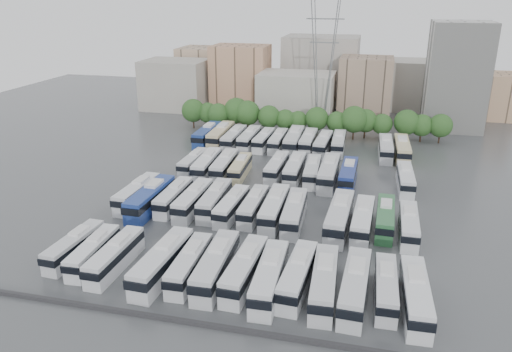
% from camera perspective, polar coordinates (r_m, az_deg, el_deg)
% --- Properties ---
extents(ground, '(220.00, 220.00, 0.00)m').
position_cam_1_polar(ground, '(82.37, 1.78, -3.15)').
color(ground, '#424447').
rests_on(ground, ground).
extents(parapet, '(56.00, 0.50, 0.50)m').
position_cam_1_polar(parapet, '(54.66, -5.84, -16.55)').
color(parapet, '#2D2D30').
rests_on(parapet, ground).
extents(tree_line, '(64.83, 7.95, 8.08)m').
position_cam_1_polar(tree_line, '(120.58, 5.53, 6.66)').
color(tree_line, black).
rests_on(tree_line, ground).
extents(city_buildings, '(102.00, 35.00, 20.00)m').
position_cam_1_polar(city_buildings, '(149.60, 4.87, 10.80)').
color(city_buildings, '#9E998E').
rests_on(city_buildings, ground).
extents(apartment_tower, '(14.00, 14.00, 26.00)m').
position_cam_1_polar(apartment_tower, '(134.59, 21.93, 10.54)').
color(apartment_tower, silver).
rests_on(apartment_tower, ground).
extents(electricity_pylon, '(9.00, 6.91, 33.83)m').
position_cam_1_polar(electricity_pylon, '(125.36, 7.76, 13.78)').
color(electricity_pylon, slate).
rests_on(electricity_pylon, ground).
extents(bus_r0_s0, '(2.90, 11.03, 3.43)m').
position_cam_1_polar(bus_r0_s0, '(69.96, -20.04, -7.50)').
color(bus_r0_s0, silver).
rests_on(bus_r0_s0, ground).
extents(bus_r0_s1, '(2.82, 10.95, 3.41)m').
position_cam_1_polar(bus_r0_s1, '(67.78, -18.11, -8.20)').
color(bus_r0_s1, silver).
rests_on(bus_r0_s1, ground).
extents(bus_r0_s2, '(2.65, 11.58, 3.63)m').
position_cam_1_polar(bus_r0_s2, '(65.75, -15.81, -8.77)').
color(bus_r0_s2, silver).
rests_on(bus_r0_s2, ground).
extents(bus_r0_s4, '(3.43, 13.18, 4.10)m').
position_cam_1_polar(bus_r0_s4, '(62.68, -10.66, -9.59)').
color(bus_r0_s4, silver).
rests_on(bus_r0_s4, ground).
extents(bus_r0_s5, '(2.84, 11.62, 3.63)m').
position_cam_1_polar(bus_r0_s5, '(62.14, -7.60, -9.93)').
color(bus_r0_s5, silver).
rests_on(bus_r0_s5, ground).
extents(bus_r0_s6, '(3.24, 13.01, 4.06)m').
position_cam_1_polar(bus_r0_s6, '(61.12, -4.61, -10.14)').
color(bus_r0_s6, silver).
rests_on(bus_r0_s6, ground).
extents(bus_r0_s7, '(3.16, 12.40, 3.86)m').
position_cam_1_polar(bus_r0_s7, '(60.39, -1.31, -10.59)').
color(bus_r0_s7, silver).
rests_on(bus_r0_s7, ground).
extents(bus_r0_s8, '(3.25, 12.75, 3.97)m').
position_cam_1_polar(bus_r0_s8, '(58.84, 1.56, -11.45)').
color(bus_r0_s8, silver).
rests_on(bus_r0_s8, ground).
extents(bus_r0_s9, '(3.25, 12.22, 3.80)m').
position_cam_1_polar(bus_r0_s9, '(59.52, 4.79, -11.20)').
color(bus_r0_s9, silver).
rests_on(bus_r0_s9, ground).
extents(bus_r0_s10, '(3.30, 12.58, 3.91)m').
position_cam_1_polar(bus_r0_s10, '(58.50, 7.79, -11.89)').
color(bus_r0_s10, silver).
rests_on(bus_r0_s10, ground).
extents(bus_r0_s11, '(3.21, 12.72, 3.96)m').
position_cam_1_polar(bus_r0_s11, '(58.31, 11.24, -12.22)').
color(bus_r0_s11, silver).
rests_on(bus_r0_s11, ground).
extents(bus_r0_s12, '(2.64, 11.07, 3.46)m').
position_cam_1_polar(bus_r0_s12, '(59.33, 14.63, -12.19)').
color(bus_r0_s12, silver).
rests_on(bus_r0_s12, ground).
extents(bus_r0_s13, '(3.16, 12.46, 3.88)m').
position_cam_1_polar(bus_r0_s13, '(58.45, 17.78, -12.85)').
color(bus_r0_s13, silver).
rests_on(bus_r0_s13, ground).
extents(bus_r1_s0, '(3.03, 12.20, 3.80)m').
position_cam_1_polar(bus_r1_s0, '(83.87, -13.41, -1.90)').
color(bus_r1_s0, silver).
rests_on(bus_r1_s0, ground).
extents(bus_r1_s1, '(3.11, 13.39, 4.19)m').
position_cam_1_polar(bus_r1_s1, '(80.87, -11.97, -2.49)').
color(bus_r1_s1, navy).
rests_on(bus_r1_s1, ground).
extents(bus_r1_s2, '(2.52, 11.55, 3.62)m').
position_cam_1_polar(bus_r1_s2, '(81.47, -9.38, -2.35)').
color(bus_r1_s2, silver).
rests_on(bus_r1_s2, ground).
extents(bus_r1_s3, '(2.81, 12.18, 3.81)m').
position_cam_1_polar(bus_r1_s3, '(79.63, -7.20, -2.71)').
color(bus_r1_s3, silver).
rests_on(bus_r1_s3, ground).
extents(bus_r1_s4, '(2.91, 12.08, 3.77)m').
position_cam_1_polar(bus_r1_s4, '(79.34, -4.76, -2.72)').
color(bus_r1_s4, silver).
rests_on(bus_r1_s4, ground).
extents(bus_r1_s5, '(2.98, 11.40, 3.54)m').
position_cam_1_polar(bus_r1_s5, '(77.30, -2.80, -3.41)').
color(bus_r1_s5, silver).
rests_on(bus_r1_s5, ground).
extents(bus_r1_s6, '(2.54, 11.37, 3.56)m').
position_cam_1_polar(bus_r1_s6, '(77.13, -0.29, -3.43)').
color(bus_r1_s6, silver).
rests_on(bus_r1_s6, ground).
extents(bus_r1_s7, '(3.00, 12.73, 3.98)m').
position_cam_1_polar(bus_r1_s7, '(75.94, 2.11, -3.68)').
color(bus_r1_s7, silver).
rests_on(bus_r1_s7, ground).
extents(bus_r1_s8, '(3.25, 12.57, 3.91)m').
position_cam_1_polar(bus_r1_s8, '(74.76, 4.38, -4.16)').
color(bus_r1_s8, silver).
rests_on(bus_r1_s8, ground).
extents(bus_r1_s10, '(3.49, 13.72, 4.27)m').
position_cam_1_polar(bus_r1_s10, '(73.83, 9.50, -4.59)').
color(bus_r1_s10, silver).
rests_on(bus_r1_s10, ground).
extents(bus_r1_s11, '(3.10, 12.28, 3.83)m').
position_cam_1_polar(bus_r1_s11, '(73.88, 12.09, -4.94)').
color(bus_r1_s11, silver).
rests_on(bus_r1_s11, ground).
extents(bus_r1_s12, '(2.79, 11.77, 3.68)m').
position_cam_1_polar(bus_r1_s12, '(75.56, 14.55, -4.63)').
color(bus_r1_s12, '#2D693B').
rests_on(bus_r1_s12, ground).
extents(bus_r1_s13, '(2.54, 11.48, 3.60)m').
position_cam_1_polar(bus_r1_s13, '(74.34, 17.07, -5.36)').
color(bus_r1_s13, silver).
rests_on(bus_r1_s13, ground).
extents(bus_r2_s1, '(2.68, 11.08, 3.46)m').
position_cam_1_polar(bus_r2_s1, '(97.44, -7.17, 1.60)').
color(bus_r2_s1, silver).
rests_on(bus_r2_s1, ground).
extents(bus_r2_s2, '(3.28, 12.59, 3.92)m').
position_cam_1_polar(bus_r2_s2, '(95.19, -5.64, 1.34)').
color(bus_r2_s2, white).
rests_on(bus_r2_s2, ground).
extents(bus_r2_s3, '(3.26, 12.49, 3.88)m').
position_cam_1_polar(bus_r2_s3, '(94.46, -3.62, 1.24)').
color(bus_r2_s3, silver).
rests_on(bus_r2_s3, ground).
extents(bus_r2_s4, '(2.94, 11.12, 3.46)m').
position_cam_1_polar(bus_r2_s4, '(93.64, -1.81, 0.96)').
color(bus_r2_s4, beige).
rests_on(bus_r2_s4, ground).
extents(bus_r2_s6, '(2.78, 11.75, 3.67)m').
position_cam_1_polar(bus_r2_s6, '(93.68, 2.39, 1.03)').
color(bus_r2_s6, silver).
rests_on(bus_r2_s6, ground).
extents(bus_r2_s7, '(2.75, 12.31, 3.86)m').
position_cam_1_polar(bus_r2_s7, '(92.70, 4.45, 0.83)').
color(bus_r2_s7, silver).
rests_on(bus_r2_s7, ground).
extents(bus_r2_s8, '(3.14, 11.79, 3.66)m').
position_cam_1_polar(bus_r2_s8, '(92.15, 6.45, 0.57)').
color(bus_r2_s8, silver).
rests_on(bus_r2_s8, ground).
extents(bus_r2_s9, '(2.99, 13.48, 4.23)m').
position_cam_1_polar(bus_r2_s9, '(91.08, 8.33, 0.42)').
color(bus_r2_s9, silver).
rests_on(bus_r2_s9, ground).
extents(bus_r2_s10, '(2.85, 12.34, 3.86)m').
position_cam_1_polar(bus_r2_s10, '(91.07, 10.50, 0.16)').
color(bus_r2_s10, navy).
rests_on(bus_r2_s10, ground).
extents(bus_r2_s13, '(3.01, 11.86, 3.70)m').
position_cam_1_polar(bus_r2_s13, '(91.57, 16.71, -0.33)').
color(bus_r2_s13, silver).
rests_on(bus_r2_s13, ground).
extents(bus_r3_s0, '(2.88, 13.19, 4.14)m').
position_cam_1_polar(bus_r3_s0, '(114.43, -5.60, 4.72)').
color(bus_r3_s0, navy).
rests_on(bus_r3_s0, ground).
extents(bus_r3_s1, '(3.16, 13.65, 4.27)m').
position_cam_1_polar(bus_r3_s1, '(113.65, -4.05, 4.69)').
color(bus_r3_s1, beige).
rests_on(bus_r3_s1, ground).
extents(bus_r3_s2, '(2.84, 12.59, 3.94)m').
position_cam_1_polar(bus_r3_s2, '(111.75, -2.54, 4.36)').
color(bus_r3_s2, silver).
rests_on(bus_r3_s2, ground).
extents(bus_r3_s3, '(2.75, 12.36, 3.88)m').
position_cam_1_polar(bus_r3_s3, '(111.41, -0.78, 4.31)').
color(bus_r3_s3, silver).
rests_on(bus_r3_s3, ground).
extents(bus_r3_s4, '(2.91, 11.56, 3.60)m').
position_cam_1_polar(bus_r3_s4, '(110.99, 0.89, 4.17)').
color(bus_r3_s4, white).
rests_on(bus_r3_s4, ground).
extents(bus_r3_s5, '(2.56, 11.61, 3.64)m').
position_cam_1_polar(bus_r3_s5, '(110.30, 2.53, 4.06)').
color(bus_r3_s5, silver).
rests_on(bus_r3_s5, ground).
extents(bus_r3_s6, '(3.31, 13.74, 4.29)m').
position_cam_1_polar(bus_r3_s6, '(109.71, 4.35, 4.10)').
color(bus_r3_s6, silver).
rests_on(bus_r3_s6, ground).
extents(bus_r3_s7, '(2.72, 12.34, 3.87)m').
position_cam_1_polar(bus_r3_s7, '(109.87, 5.98, 3.96)').
color(bus_r3_s7, silver).
rests_on(bus_r3_s7, ground).
extents(bus_r3_s8, '(3.19, 12.25, 3.81)m').
position_cam_1_polar(bus_r3_s8, '(108.82, 7.68, 3.70)').
color(bus_r3_s8, silver).
rests_on(bus_r3_s8, ground).
extents(bus_r3_s9, '(2.95, 12.03, 3.75)m').
position_cam_1_polar(bus_r3_s9, '(109.87, 9.42, 3.76)').
color(bus_r3_s9, silver).
rests_on(bus_r3_s9, ground).
extents(bus_r3_s12, '(3.14, 12.49, 3.89)m').
position_cam_1_polar(bus_r3_s12, '(108.05, 14.60, 3.11)').
color(bus_r3_s12, silver).
rests_on(bus_r3_s12, ground).
extents(bus_r3_s13, '(3.31, 13.14, 4.09)m').
position_cam_1_polar(bus_r3_s13, '(107.90, 16.36, 2.97)').
color(bus_r3_s13, beige).
rests_on(bus_r3_s13, ground).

